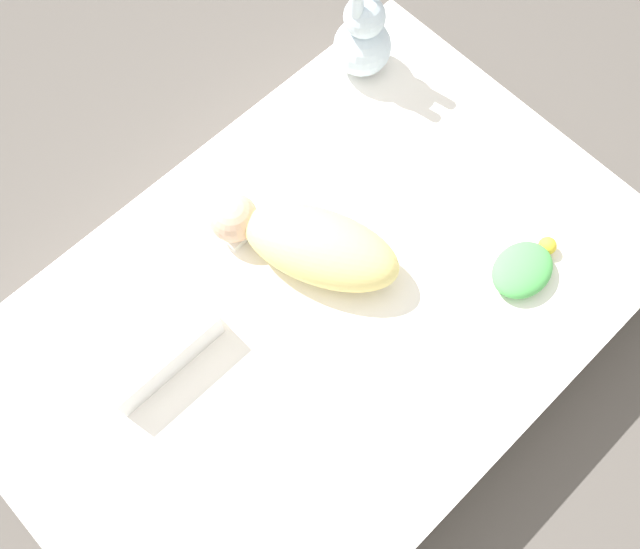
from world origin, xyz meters
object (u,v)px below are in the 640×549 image
(swaddled_baby, at_px, (308,243))
(bunny_plush, at_px, (363,38))
(pillow, at_px, (131,322))
(turtle_plush, at_px, (524,268))

(swaddled_baby, height_order, bunny_plush, bunny_plush)
(pillow, relative_size, turtle_plush, 1.51)
(pillow, xyz_separation_m, turtle_plush, (0.76, -0.53, -0.02))
(swaddled_baby, relative_size, pillow, 1.59)
(swaddled_baby, xyz_separation_m, bunny_plush, (0.49, 0.31, 0.04))
(pillow, height_order, turtle_plush, pillow)
(swaddled_baby, relative_size, bunny_plush, 1.54)
(swaddled_baby, xyz_separation_m, pillow, (-0.42, 0.14, -0.02))
(pillow, xyz_separation_m, bunny_plush, (0.91, 0.17, 0.06))
(pillow, bearing_deg, turtle_plush, -35.10)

